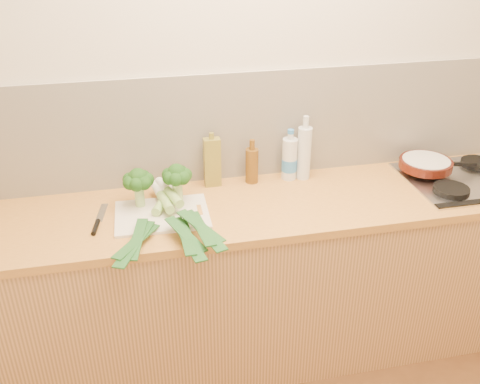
% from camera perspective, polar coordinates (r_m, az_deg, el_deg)
% --- Properties ---
extents(room_shell, '(3.50, 3.50, 3.50)m').
position_cam_1_polar(room_shell, '(2.65, 1.59, 7.12)').
color(room_shell, beige).
rests_on(room_shell, ground).
extents(counter, '(3.20, 0.62, 0.90)m').
position_cam_1_polar(counter, '(2.75, 2.83, -9.20)').
color(counter, tan).
rests_on(counter, ground).
extents(gas_hob, '(0.58, 0.50, 0.04)m').
position_cam_1_polar(gas_hob, '(2.91, 22.88, 1.36)').
color(gas_hob, silver).
rests_on(gas_hob, counter).
extents(chopping_board, '(0.42, 0.31, 0.01)m').
position_cam_1_polar(chopping_board, '(2.41, -8.31, -2.41)').
color(chopping_board, beige).
rests_on(chopping_board, counter).
extents(broccoli_left, '(0.14, 0.14, 0.19)m').
position_cam_1_polar(broccoli_left, '(2.43, -10.82, 1.18)').
color(broccoli_left, '#A1C874').
rests_on(broccoli_left, chopping_board).
extents(broccoli_right, '(0.14, 0.14, 0.19)m').
position_cam_1_polar(broccoli_right, '(2.43, -6.76, 1.68)').
color(broccoli_right, '#A1C874').
rests_on(broccoli_right, chopping_board).
extents(leek_front, '(0.32, 0.66, 0.04)m').
position_cam_1_polar(leek_front, '(2.38, -8.93, -2.09)').
color(leek_front, white).
rests_on(leek_front, chopping_board).
extents(leek_mid, '(0.18, 0.69, 0.04)m').
position_cam_1_polar(leek_mid, '(2.35, -7.47, -1.88)').
color(leek_mid, white).
rests_on(leek_mid, chopping_board).
extents(leek_back, '(0.24, 0.66, 0.04)m').
position_cam_1_polar(leek_back, '(2.35, -6.38, -1.34)').
color(leek_back, white).
rests_on(leek_back, chopping_board).
extents(chefs_knife, '(0.07, 0.27, 0.02)m').
position_cam_1_polar(chefs_knife, '(2.40, -14.98, -3.26)').
color(chefs_knife, silver).
rests_on(chefs_knife, counter).
extents(skillet, '(0.39, 0.27, 0.05)m').
position_cam_1_polar(skillet, '(2.89, 19.25, 2.88)').
color(skillet, '#44140B').
rests_on(skillet, gas_hob).
extents(oil_tin, '(0.08, 0.05, 0.28)m').
position_cam_1_polar(oil_tin, '(2.60, -2.98, 3.23)').
color(oil_tin, olive).
rests_on(oil_tin, counter).
extents(glass_bottle, '(0.07, 0.07, 0.33)m').
position_cam_1_polar(glass_bottle, '(2.69, 6.85, 4.24)').
color(glass_bottle, silver).
rests_on(glass_bottle, counter).
extents(amber_bottle, '(0.06, 0.06, 0.23)m').
position_cam_1_polar(amber_bottle, '(2.64, 1.28, 2.91)').
color(amber_bottle, brown).
rests_on(amber_bottle, counter).
extents(water_bottle, '(0.08, 0.08, 0.24)m').
position_cam_1_polar(water_bottle, '(2.69, 5.30, 3.43)').
color(water_bottle, silver).
rests_on(water_bottle, counter).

